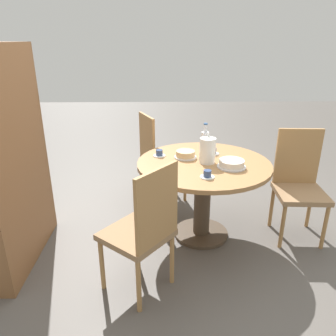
{
  "coord_description": "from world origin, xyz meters",
  "views": [
    {
      "loc": [
        -2.64,
        0.37,
        1.72
      ],
      "look_at": [
        0.0,
        0.31,
        0.68
      ],
      "focal_mm": 35.0,
      "sensor_mm": 36.0,
      "label": 1
    }
  ],
  "objects_px": {
    "chair_a": "(158,156)",
    "water_bottle": "(205,144)",
    "coffee_pot": "(208,150)",
    "cup_b": "(207,175)",
    "chair_b": "(143,229)",
    "bookshelf": "(9,164)",
    "cake_main": "(232,164)",
    "cup_c": "(213,152)",
    "cup_a": "(159,154)",
    "cake_second": "(185,154)",
    "chair_c": "(299,183)"
  },
  "relations": [
    {
      "from": "chair_a",
      "to": "water_bottle",
      "type": "distance_m",
      "value": 0.86
    },
    {
      "from": "coffee_pot",
      "to": "cup_b",
      "type": "height_order",
      "value": "coffee_pot"
    },
    {
      "from": "chair_b",
      "to": "bookshelf",
      "type": "bearing_deg",
      "value": -73.22
    },
    {
      "from": "cake_main",
      "to": "cup_b",
      "type": "bearing_deg",
      "value": 132.38
    },
    {
      "from": "cup_b",
      "to": "cup_c",
      "type": "xyz_separation_m",
      "value": [
        0.55,
        -0.13,
        0.0
      ]
    },
    {
      "from": "chair_b",
      "to": "cup_a",
      "type": "relative_size",
      "value": 8.77
    },
    {
      "from": "water_bottle",
      "to": "cake_second",
      "type": "xyz_separation_m",
      "value": [
        0.01,
        0.17,
        -0.1
      ]
    },
    {
      "from": "cup_c",
      "to": "coffee_pot",
      "type": "bearing_deg",
      "value": 159.28
    },
    {
      "from": "chair_c",
      "to": "cake_second",
      "type": "xyz_separation_m",
      "value": [
        0.09,
        1.02,
        0.25
      ]
    },
    {
      "from": "coffee_pot",
      "to": "cup_c",
      "type": "xyz_separation_m",
      "value": [
        0.22,
        -0.08,
        -0.09
      ]
    },
    {
      "from": "bookshelf",
      "to": "coffee_pot",
      "type": "height_order",
      "value": "bookshelf"
    },
    {
      "from": "cake_main",
      "to": "chair_c",
      "type": "bearing_deg",
      "value": -77.1
    },
    {
      "from": "cup_b",
      "to": "cup_c",
      "type": "bearing_deg",
      "value": -12.94
    },
    {
      "from": "chair_a",
      "to": "chair_c",
      "type": "xyz_separation_m",
      "value": [
        -0.75,
        -1.27,
        0.0
      ]
    },
    {
      "from": "coffee_pot",
      "to": "water_bottle",
      "type": "height_order",
      "value": "water_bottle"
    },
    {
      "from": "water_bottle",
      "to": "cup_a",
      "type": "bearing_deg",
      "value": 82.12
    },
    {
      "from": "chair_c",
      "to": "cake_main",
      "type": "height_order",
      "value": "chair_c"
    },
    {
      "from": "cup_b",
      "to": "coffee_pot",
      "type": "bearing_deg",
      "value": -7.3
    },
    {
      "from": "chair_b",
      "to": "cake_main",
      "type": "height_order",
      "value": "chair_b"
    },
    {
      "from": "bookshelf",
      "to": "water_bottle",
      "type": "xyz_separation_m",
      "value": [
        0.39,
        -1.55,
        0.03
      ]
    },
    {
      "from": "cup_b",
      "to": "chair_a",
      "type": "bearing_deg",
      "value": 19.22
    },
    {
      "from": "bookshelf",
      "to": "coffee_pot",
      "type": "bearing_deg",
      "value": 99.9
    },
    {
      "from": "cake_second",
      "to": "coffee_pot",
      "type": "bearing_deg",
      "value": -125.48
    },
    {
      "from": "cup_c",
      "to": "bookshelf",
      "type": "bearing_deg",
      "value": 106.76
    },
    {
      "from": "chair_c",
      "to": "chair_a",
      "type": "bearing_deg",
      "value": 152.82
    },
    {
      "from": "chair_c",
      "to": "water_bottle",
      "type": "height_order",
      "value": "water_bottle"
    },
    {
      "from": "chair_a",
      "to": "bookshelf",
      "type": "bearing_deg",
      "value": 110.1
    },
    {
      "from": "bookshelf",
      "to": "cake_second",
      "type": "distance_m",
      "value": 1.44
    },
    {
      "from": "cup_a",
      "to": "cake_main",
      "type": "bearing_deg",
      "value": -116.08
    },
    {
      "from": "cake_second",
      "to": "cup_c",
      "type": "distance_m",
      "value": 0.28
    },
    {
      "from": "chair_c",
      "to": "cake_second",
      "type": "relative_size",
      "value": 4.95
    },
    {
      "from": "chair_c",
      "to": "bookshelf",
      "type": "relative_size",
      "value": 0.58
    },
    {
      "from": "chair_c",
      "to": "cup_a",
      "type": "xyz_separation_m",
      "value": [
        0.14,
        1.25,
        0.24
      ]
    },
    {
      "from": "chair_b",
      "to": "chair_c",
      "type": "distance_m",
      "value": 1.55
    },
    {
      "from": "water_bottle",
      "to": "coffee_pot",
      "type": "bearing_deg",
      "value": -175.7
    },
    {
      "from": "chair_b",
      "to": "cake_second",
      "type": "bearing_deg",
      "value": -163.15
    },
    {
      "from": "cake_second",
      "to": "cup_c",
      "type": "bearing_deg",
      "value": -69.81
    },
    {
      "from": "coffee_pot",
      "to": "cake_second",
      "type": "relative_size",
      "value": 1.3
    },
    {
      "from": "chair_c",
      "to": "cup_a",
      "type": "relative_size",
      "value": 8.77
    },
    {
      "from": "coffee_pot",
      "to": "cake_main",
      "type": "distance_m",
      "value": 0.24
    },
    {
      "from": "chair_a",
      "to": "cup_c",
      "type": "bearing_deg",
      "value": -160.63
    },
    {
      "from": "chair_c",
      "to": "bookshelf",
      "type": "bearing_deg",
      "value": -169.41
    },
    {
      "from": "chair_c",
      "to": "cup_c",
      "type": "distance_m",
      "value": 0.82
    },
    {
      "from": "water_bottle",
      "to": "cup_a",
      "type": "distance_m",
      "value": 0.42
    },
    {
      "from": "water_bottle",
      "to": "cake_main",
      "type": "xyz_separation_m",
      "value": [
        -0.24,
        -0.2,
        -0.1
      ]
    },
    {
      "from": "chair_c",
      "to": "water_bottle",
      "type": "xyz_separation_m",
      "value": [
        0.09,
        0.85,
        0.35
      ]
    },
    {
      "from": "cup_b",
      "to": "chair_b",
      "type": "bearing_deg",
      "value": 128.26
    },
    {
      "from": "bookshelf",
      "to": "water_bottle",
      "type": "height_order",
      "value": "bookshelf"
    },
    {
      "from": "chair_a",
      "to": "chair_c",
      "type": "height_order",
      "value": "same"
    },
    {
      "from": "cup_c",
      "to": "water_bottle",
      "type": "bearing_deg",
      "value": 137.71
    }
  ]
}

